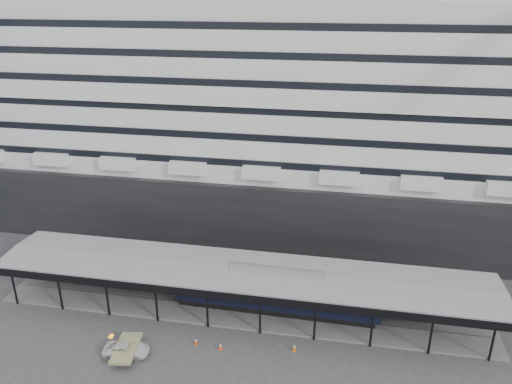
% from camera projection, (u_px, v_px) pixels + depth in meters
% --- Properties ---
extents(ground, '(200.00, 200.00, 0.00)m').
position_uv_depth(ground, '(232.00, 335.00, 53.16)').
color(ground, '#3A3A3D').
rests_on(ground, ground).
extents(cruise_ship, '(130.00, 30.00, 43.90)m').
position_uv_depth(cruise_ship, '(278.00, 101.00, 75.21)').
color(cruise_ship, black).
rests_on(cruise_ship, ground).
extents(platform_canopy, '(56.00, 9.18, 5.30)m').
position_uv_depth(platform_canopy, '(241.00, 290.00, 56.80)').
color(platform_canopy, slate).
rests_on(platform_canopy, ground).
extents(port_truck, '(4.82, 2.71, 1.27)m').
position_uv_depth(port_truck, '(126.00, 350.00, 50.09)').
color(port_truck, silver).
rests_on(port_truck, ground).
extents(pullman_carriage, '(23.22, 3.38, 22.76)m').
position_uv_depth(pullman_carriage, '(276.00, 291.00, 55.97)').
color(pullman_carriage, black).
rests_on(pullman_carriage, ground).
extents(traffic_cone_left, '(0.44, 0.44, 0.75)m').
position_uv_depth(traffic_cone_left, '(220.00, 346.00, 50.96)').
color(traffic_cone_left, '#F24B0D').
rests_on(traffic_cone_left, ground).
extents(traffic_cone_mid, '(0.42, 0.42, 0.71)m').
position_uv_depth(traffic_cone_mid, '(196.00, 341.00, 51.70)').
color(traffic_cone_mid, '#E4480C').
rests_on(traffic_cone_mid, ground).
extents(traffic_cone_right, '(0.46, 0.46, 0.76)m').
position_uv_depth(traffic_cone_right, '(294.00, 348.00, 50.74)').
color(traffic_cone_right, orange).
rests_on(traffic_cone_right, ground).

